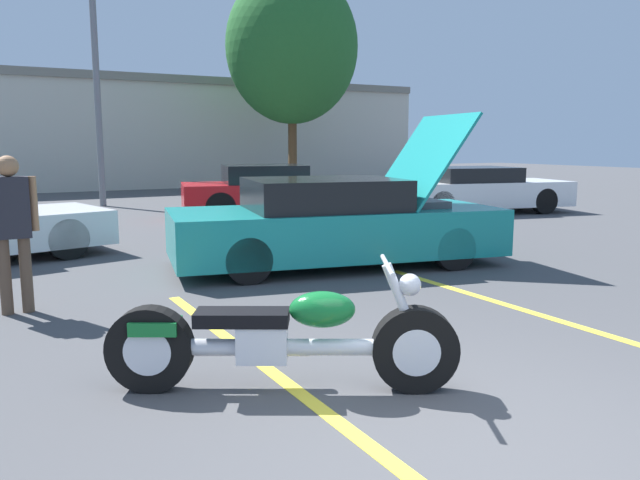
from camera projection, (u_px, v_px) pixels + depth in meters
name	position (u px, v px, depth m)	size (l,w,h in m)	color
ground_plane	(483.00, 466.00, 3.47)	(80.00, 80.00, 0.00)	#474749
parking_stripe_middle	(268.00, 369.00, 4.95)	(0.12, 5.31, 0.01)	yellow
parking_stripe_back	(545.00, 316.00, 6.46)	(0.12, 5.31, 0.01)	yellow
far_building	(40.00, 128.00, 23.86)	(32.00, 4.20, 4.40)	beige
light_pole	(98.00, 59.00, 17.21)	(1.21, 0.28, 7.42)	slate
tree_background	(292.00, 47.00, 22.36)	(4.74, 4.74, 7.92)	brown
motorcycle	(281.00, 340.00, 4.48)	(2.29, 1.38, 0.95)	black
show_car_hood_open	(337.00, 223.00, 9.10)	(5.02, 2.78, 2.21)	teal
parked_car_mid_right_row	(270.00, 192.00, 15.06)	(4.52, 2.78, 1.26)	red
parked_car_right_row	(476.00, 190.00, 16.06)	(4.95, 2.76, 1.17)	white
spectator_near_motorcycle	(12.00, 221.00, 6.45)	(0.52, 0.22, 1.66)	brown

